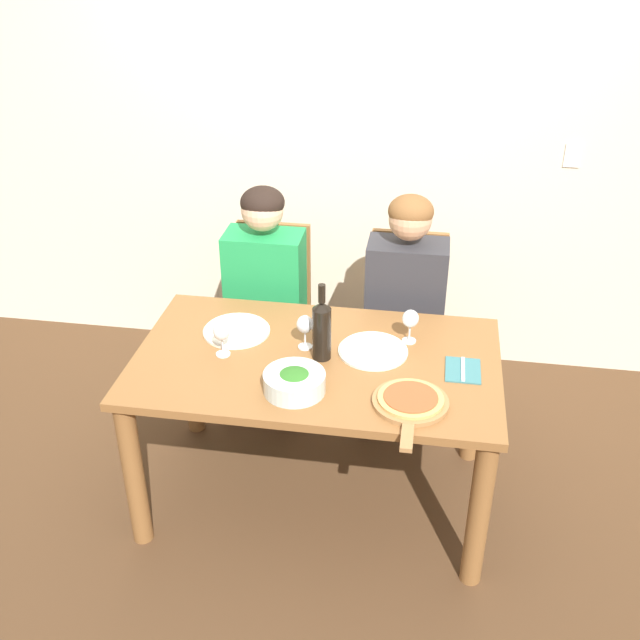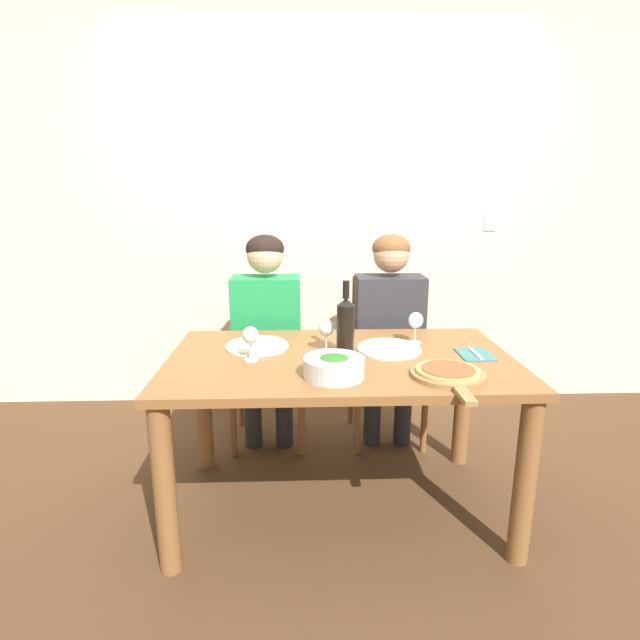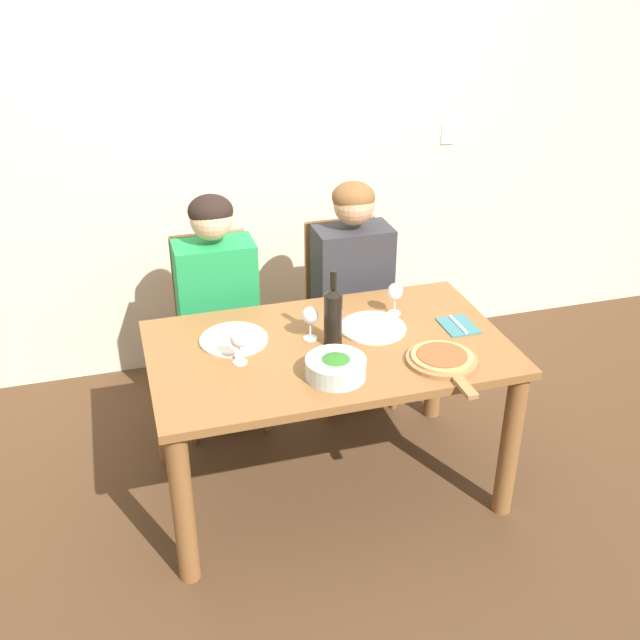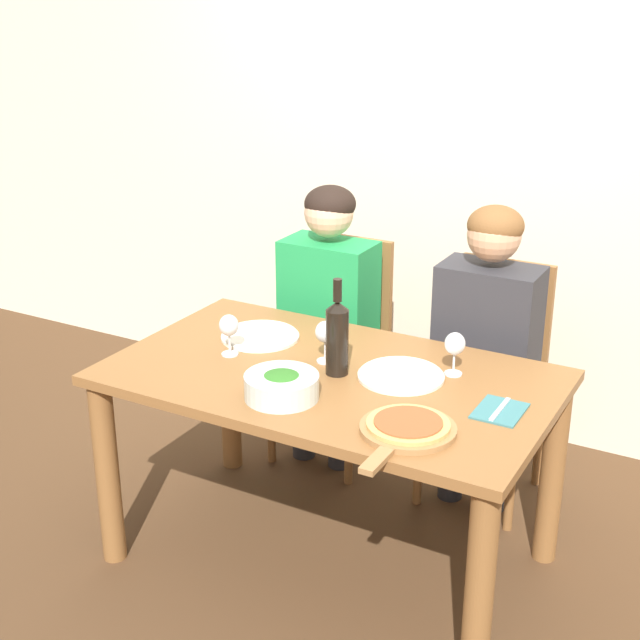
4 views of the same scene
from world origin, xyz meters
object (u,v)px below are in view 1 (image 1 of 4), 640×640
chair_left (271,312)px  person_man (405,293)px  dinner_plate_left (237,330)px  fork_on_napkin (463,370)px  chair_right (404,322)px  wine_glass_right (410,320)px  person_woman (264,283)px  wine_glass_left (222,333)px  dinner_plate_right (373,350)px  wine_bottle (322,329)px  pizza_on_board (410,402)px  broccoli_bowl (294,382)px  wine_glass_centre (305,326)px

chair_left → person_man: bearing=-9.5°
dinner_plate_left → fork_on_napkin: bearing=-8.7°
chair_right → wine_glass_right: chair_right is taller
person_woman → wine_glass_left: size_ratio=8.07×
person_woman → fork_on_napkin: 1.16m
person_man → dinner_plate_right: person_man is taller
wine_bottle → wine_glass_left: 0.41m
person_man → pizza_on_board: person_man is taller
broccoli_bowl → dinner_plate_left: broccoli_bowl is taller
person_woman → wine_glass_centre: (0.31, -0.57, 0.12)m
fork_on_napkin → chair_right: bearing=109.4°
fork_on_napkin → dinner_plate_right: bearing=167.8°
person_woman → wine_glass_left: person_woman is taller
person_man → wine_glass_left: bearing=-136.3°
wine_bottle → person_man: bearing=64.3°
chair_left → chair_right: size_ratio=1.00×
chair_right → dinner_plate_right: bearing=-98.5°
pizza_on_board → wine_glass_left: bearing=163.8°
chair_right → pizza_on_board: bearing=-86.0°
person_woman → wine_glass_left: 0.69m
chair_right → person_woman: bearing=-170.5°
chair_left → fork_on_napkin: 1.25m
dinner_plate_right → pizza_on_board: (0.17, -0.35, 0.01)m
person_woman → pizza_on_board: (0.77, -0.91, 0.03)m
broccoli_bowl → person_woman: bearing=109.9°
dinner_plate_left → wine_glass_centre: size_ratio=1.93×
broccoli_bowl → wine_glass_right: 0.60m
chair_left → wine_glass_right: chair_left is taller
wine_bottle → dinner_plate_left: bearing=160.6°
wine_glass_right → chair_left: bearing=142.2°
chair_right → wine_glass_left: (-0.71, -0.80, 0.34)m
wine_bottle → fork_on_napkin: (0.57, -0.01, -0.13)m
wine_bottle → pizza_on_board: bearing=-35.9°
chair_left → wine_glass_right: size_ratio=6.34×
dinner_plate_right → wine_glass_left: wine_glass_left is taller
wine_bottle → wine_glass_centre: wine_bottle is taller
wine_glass_left → wine_glass_right: (0.75, 0.23, 0.00)m
dinner_plate_right → wine_bottle: bearing=-160.7°
dinner_plate_left → dinner_plate_right: 0.61m
pizza_on_board → wine_glass_right: bearing=93.8°
wine_bottle → broccoli_bowl: wine_bottle is taller
broccoli_bowl → pizza_on_board: bearing=-3.0°
chair_left → wine_glass_left: (-0.02, -0.80, 0.34)m
person_woman → person_man: 0.69m
wine_bottle → fork_on_napkin: size_ratio=1.87×
pizza_on_board → wine_glass_left: wine_glass_left is taller
person_woman → broccoli_bowl: (0.32, -0.89, 0.05)m
wine_glass_left → fork_on_napkin: wine_glass_left is taller
fork_on_napkin → person_man: bearing=112.6°
chair_right → wine_glass_right: bearing=-85.8°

